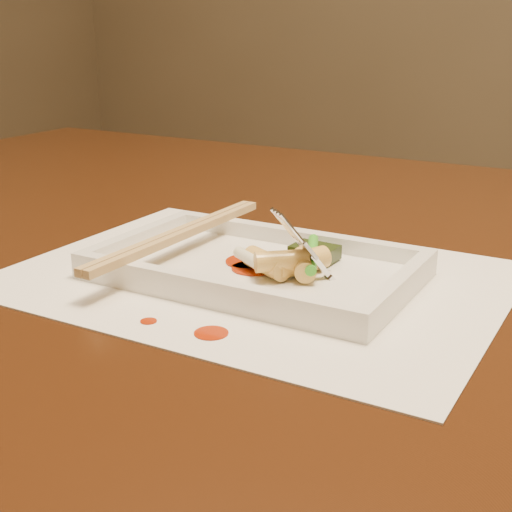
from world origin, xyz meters
The scene contains 21 objects.
table centered at (0.00, 0.00, 0.65)m, with size 1.40×0.90×0.75m.
placemat centered at (0.07, -0.13, 0.75)m, with size 0.40×0.30×0.00m, color white.
sauce_splatter_a centered at (0.10, -0.25, 0.75)m, with size 0.02×0.02×0.00m, color #A02304.
sauce_splatter_b centered at (0.05, -0.25, 0.75)m, with size 0.01×0.01×0.00m, color #A02304.
plate_base centered at (0.07, -0.13, 0.76)m, with size 0.26×0.16×0.01m, color white.
plate_rim_far centered at (0.07, -0.06, 0.77)m, with size 0.26×0.01×0.01m, color white.
plate_rim_near centered at (0.07, -0.20, 0.77)m, with size 0.26×0.01×0.01m, color white.
plate_rim_left centered at (-0.06, -0.13, 0.77)m, with size 0.01×0.14×0.01m, color white.
plate_rim_right centered at (0.19, -0.13, 0.77)m, with size 0.01×0.14×0.01m, color white.
veg_piece centered at (0.10, -0.09, 0.77)m, with size 0.04×0.03×0.01m, color black.
scallion_white centered at (0.07, -0.14, 0.77)m, with size 0.01×0.01×0.04m, color #EAEACC.
scallion_green centered at (0.11, -0.11, 0.77)m, with size 0.01×0.01×0.09m, color green.
chopstick_a centered at (-0.02, -0.13, 0.78)m, with size 0.01×0.24×0.01m, color tan.
chopstick_b centered at (-0.01, -0.13, 0.78)m, with size 0.01×0.24×0.01m, color tan.
fork centered at (0.14, -0.11, 0.83)m, with size 0.09×0.10×0.14m, color silver, non-canonical shape.
sauce_blob_0 centered at (0.07, -0.14, 0.76)m, with size 0.04×0.04×0.00m, color #A02304.
sauce_blob_1 centered at (0.05, -0.12, 0.76)m, with size 0.04×0.04×0.00m, color #A02304.
rice_cake_0 centered at (0.11, -0.13, 0.77)m, with size 0.02×0.02×0.05m, color #EACE6D.
rice_cake_1 centered at (0.08, -0.14, 0.77)m, with size 0.02×0.02×0.05m, color #EACE6D.
rice_cake_2 centered at (0.10, -0.15, 0.78)m, with size 0.02×0.02×0.04m, color #EACE6D.
rice_cake_3 centered at (0.11, -0.13, 0.77)m, with size 0.02×0.02×0.04m, color #EACE6D.
Camera 1 is at (0.34, -0.62, 0.96)m, focal length 50.00 mm.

